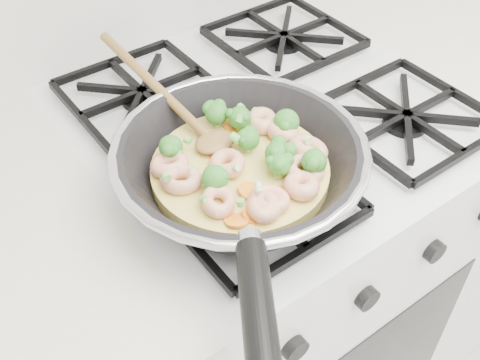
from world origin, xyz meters
TOP-DOWN VIEW (x-y plane):
  - stove at (0.00, 1.70)m, footprint 0.60×0.60m
  - skillet at (-0.15, 1.57)m, footprint 0.37×0.62m

SIDE VIEW (x-z plane):
  - stove at x=0.00m, z-range 0.00..0.92m
  - skillet at x=-0.15m, z-range 0.91..1.01m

